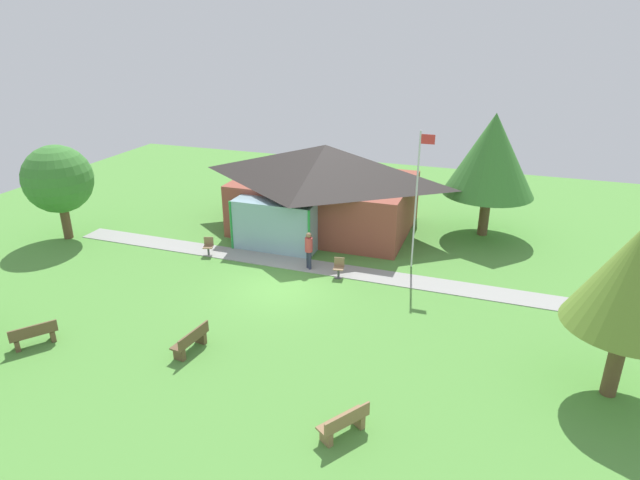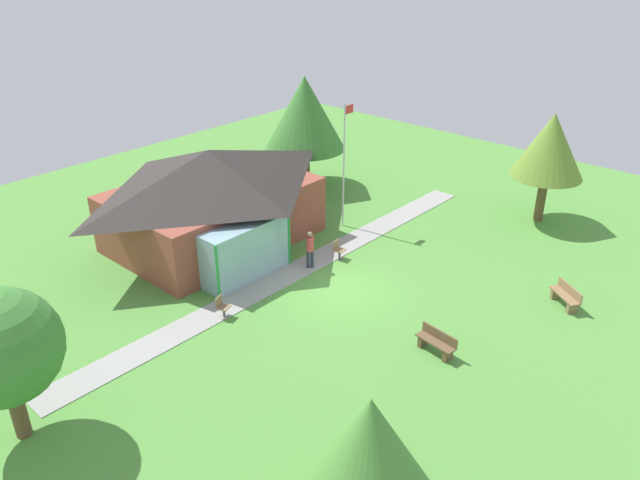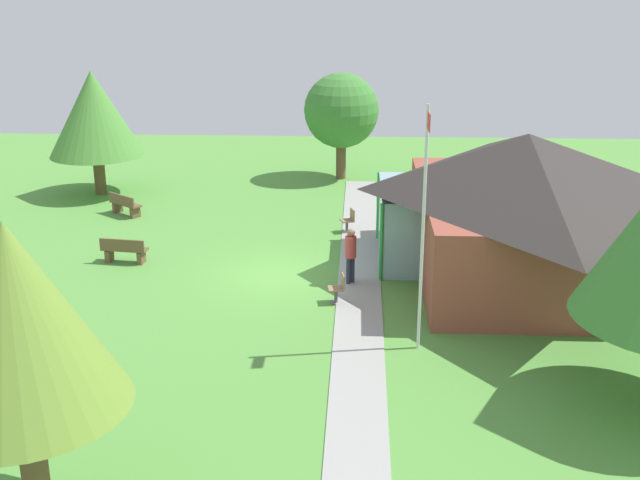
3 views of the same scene
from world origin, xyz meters
The scene contains 12 objects.
ground_plane centered at (0.00, 0.00, 0.00)m, with size 44.00×44.00×0.00m, color #54933D.
pavilion centered at (-0.58, 7.20, 2.32)m, with size 9.81×7.93×4.45m.
footpath centered at (0.00, 2.42, 0.01)m, with size 23.54×1.30×0.03m, color #999993.
flagpole centered at (4.77, 3.88, 3.37)m, with size 0.64×0.08×6.14m.
bench_front_center centered at (-1.02, -5.19, 0.40)m, with size 0.63×1.54×0.84m.
bench_front_left centered at (-6.25, -6.63, 0.40)m, with size 1.26×1.46×0.84m.
patio_chair_lawn_spare centered at (1.96, 1.81, 0.42)m, with size 0.50×0.50×0.86m.
patio_chair_west centered at (-4.54, 2.03, 0.42)m, with size 0.55×0.55×0.86m.
visitor_on_path centered at (0.47, 2.14, 1.02)m, with size 0.34×0.34×1.74m.
tree_west_hedge centered at (-12.39, 1.59, 3.07)m, with size 3.33×3.33×4.76m.
tree_far_east centered at (11.87, -3.03, 3.89)m, with size 3.48×3.48×5.49m.
tree_lawn_corner centered at (-9.28, -8.51, 3.40)m, with size 3.88×3.88×5.17m.
Camera 3 is at (23.05, 2.24, 9.05)m, focal length 44.97 mm.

